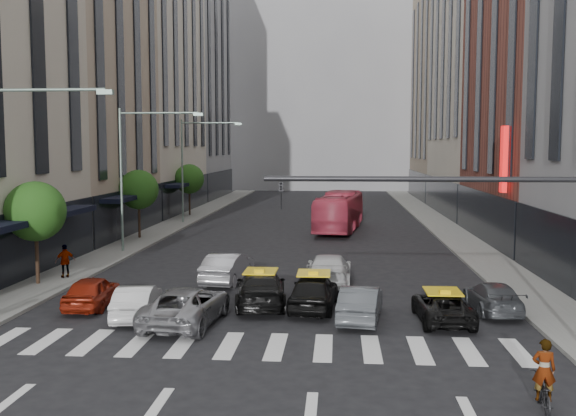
% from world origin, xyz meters
% --- Properties ---
extents(ground, '(160.00, 160.00, 0.00)m').
position_xyz_m(ground, '(0.00, 0.00, 0.00)').
color(ground, black).
rests_on(ground, ground).
extents(sidewalk_left, '(3.00, 96.00, 0.15)m').
position_xyz_m(sidewalk_left, '(-11.50, 30.00, 0.07)').
color(sidewalk_left, slate).
rests_on(sidewalk_left, ground).
extents(sidewalk_right, '(3.00, 96.00, 0.15)m').
position_xyz_m(sidewalk_right, '(11.50, 30.00, 0.07)').
color(sidewalk_right, slate).
rests_on(sidewalk_right, ground).
extents(building_left_b, '(8.00, 16.00, 24.00)m').
position_xyz_m(building_left_b, '(-17.00, 28.00, 12.00)').
color(building_left_b, tan).
rests_on(building_left_b, ground).
extents(building_left_c, '(8.00, 20.00, 36.00)m').
position_xyz_m(building_left_c, '(-17.00, 46.00, 18.00)').
color(building_left_c, beige).
rests_on(building_left_c, ground).
extents(building_left_d, '(8.00, 18.00, 30.00)m').
position_xyz_m(building_left_d, '(-17.00, 65.00, 15.00)').
color(building_left_d, gray).
rests_on(building_left_d, ground).
extents(building_right_b, '(8.00, 18.00, 26.00)m').
position_xyz_m(building_right_b, '(17.00, 27.00, 13.00)').
color(building_right_b, brown).
rests_on(building_right_b, ground).
extents(building_right_c, '(8.00, 20.00, 40.00)m').
position_xyz_m(building_right_c, '(17.00, 46.00, 20.00)').
color(building_right_c, beige).
rests_on(building_right_c, ground).
extents(building_right_d, '(8.00, 18.00, 28.00)m').
position_xyz_m(building_right_d, '(17.00, 65.00, 14.00)').
color(building_right_d, tan).
rests_on(building_right_d, ground).
extents(building_far, '(30.00, 10.00, 36.00)m').
position_xyz_m(building_far, '(0.00, 85.00, 18.00)').
color(building_far, gray).
rests_on(building_far, ground).
extents(tree_near, '(2.88, 2.88, 4.95)m').
position_xyz_m(tree_near, '(-11.80, 10.00, 3.65)').
color(tree_near, black).
rests_on(tree_near, sidewalk_left).
extents(tree_mid, '(2.88, 2.88, 4.95)m').
position_xyz_m(tree_mid, '(-11.80, 26.00, 3.65)').
color(tree_mid, black).
rests_on(tree_mid, sidewalk_left).
extents(tree_far, '(2.88, 2.88, 4.95)m').
position_xyz_m(tree_far, '(-11.80, 42.00, 3.65)').
color(tree_far, black).
rests_on(tree_far, sidewalk_left).
extents(streetlamp_near, '(5.38, 0.25, 9.00)m').
position_xyz_m(streetlamp_near, '(-10.04, 4.00, 5.90)').
color(streetlamp_near, gray).
rests_on(streetlamp_near, sidewalk_left).
extents(streetlamp_mid, '(5.38, 0.25, 9.00)m').
position_xyz_m(streetlamp_mid, '(-10.04, 20.00, 5.90)').
color(streetlamp_mid, gray).
rests_on(streetlamp_mid, sidewalk_left).
extents(streetlamp_far, '(5.38, 0.25, 9.00)m').
position_xyz_m(streetlamp_far, '(-10.04, 36.00, 5.90)').
color(streetlamp_far, gray).
rests_on(streetlamp_far, sidewalk_left).
extents(traffic_signal, '(10.10, 0.20, 6.00)m').
position_xyz_m(traffic_signal, '(7.69, -1.00, 4.47)').
color(traffic_signal, black).
rests_on(traffic_signal, ground).
extents(liberty_sign, '(0.30, 0.70, 4.00)m').
position_xyz_m(liberty_sign, '(12.60, 20.00, 6.00)').
color(liberty_sign, red).
rests_on(liberty_sign, ground).
extents(car_red, '(1.82, 4.04, 1.35)m').
position_xyz_m(car_red, '(-7.61, 6.21, 0.67)').
color(car_red, maroon).
rests_on(car_red, ground).
extents(car_white_front, '(1.89, 4.16, 1.32)m').
position_xyz_m(car_white_front, '(-5.20, 4.72, 0.66)').
color(car_white_front, '#BBBBBB').
rests_on(car_white_front, ground).
extents(car_silver, '(2.88, 5.39, 1.44)m').
position_xyz_m(car_silver, '(-3.05, 4.00, 0.72)').
color(car_silver, gray).
rests_on(car_silver, ground).
extents(taxi_left, '(2.63, 5.30, 1.48)m').
position_xyz_m(taxi_left, '(-0.57, 6.99, 0.74)').
color(taxi_left, black).
rests_on(taxi_left, ground).
extents(taxi_center, '(2.18, 4.59, 1.52)m').
position_xyz_m(taxi_center, '(1.69, 6.54, 0.76)').
color(taxi_center, black).
rests_on(taxi_center, ground).
extents(car_grey_mid, '(1.97, 4.31, 1.37)m').
position_xyz_m(car_grey_mid, '(3.56, 5.04, 0.69)').
color(car_grey_mid, '#414549').
rests_on(car_grey_mid, ground).
extents(taxi_right, '(2.09, 4.26, 1.17)m').
position_xyz_m(taxi_right, '(6.70, 5.09, 0.58)').
color(taxi_right, black).
rests_on(taxi_right, ground).
extents(car_grey_curb, '(1.86, 4.28, 1.23)m').
position_xyz_m(car_grey_curb, '(9.00, 6.78, 0.61)').
color(car_grey_curb, '#3E4146').
rests_on(car_grey_curb, ground).
extents(car_row2_left, '(2.17, 4.74, 1.51)m').
position_xyz_m(car_row2_left, '(-2.78, 11.59, 0.75)').
color(car_row2_left, '#A2A2A7').
rests_on(car_row2_left, ground).
extents(car_row2_right, '(2.26, 5.25, 1.51)m').
position_xyz_m(car_row2_right, '(2.24, 11.45, 0.75)').
color(car_row2_right, silver).
rests_on(car_row2_right, ground).
extents(bus, '(4.14, 11.47, 3.12)m').
position_xyz_m(bus, '(2.80, 31.96, 1.56)').
color(bus, '#C43951').
rests_on(bus, ground).
extents(motorcycle, '(0.80, 1.77, 0.90)m').
position_xyz_m(motorcycle, '(7.92, -3.19, 0.45)').
color(motorcycle, black).
rests_on(motorcycle, ground).
extents(rider, '(0.63, 0.45, 1.62)m').
position_xyz_m(rider, '(7.92, -3.19, 1.71)').
color(rider, gray).
rests_on(rider, motorcycle).
extents(pedestrian_far, '(1.03, 0.93, 1.69)m').
position_xyz_m(pedestrian_far, '(-11.04, 11.44, 0.99)').
color(pedestrian_far, gray).
rests_on(pedestrian_far, sidewalk_left).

